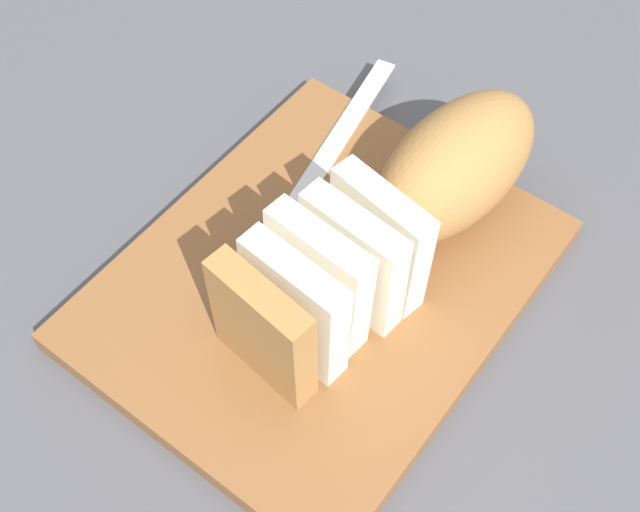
# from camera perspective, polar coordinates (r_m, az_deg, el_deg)

# --- Properties ---
(ground_plane) EXTENTS (3.00, 3.00, 0.00)m
(ground_plane) POSITION_cam_1_polar(r_m,az_deg,el_deg) (0.73, 0.00, -2.35)
(ground_plane) COLOR #4C4C51
(cutting_board) EXTENTS (0.39, 0.32, 0.02)m
(cutting_board) POSITION_cam_1_polar(r_m,az_deg,el_deg) (0.72, 0.00, -1.87)
(cutting_board) COLOR brown
(cutting_board) RESTS_ON ground_plane
(bread_loaf) EXTENTS (0.33, 0.12, 0.11)m
(bread_loaf) POSITION_cam_1_polar(r_m,az_deg,el_deg) (0.69, 5.98, 3.27)
(bread_loaf) COLOR #A8753D
(bread_loaf) RESTS_ON cutting_board
(bread_knife) EXTENTS (0.29, 0.09, 0.03)m
(bread_knife) POSITION_cam_1_polar(r_m,az_deg,el_deg) (0.74, -2.25, 3.03)
(bread_knife) COLOR silver
(bread_knife) RESTS_ON cutting_board
(crumb_near_knife) EXTENTS (0.01, 0.01, 0.01)m
(crumb_near_knife) POSITION_cam_1_polar(r_m,az_deg,el_deg) (0.76, 3.33, 4.39)
(crumb_near_knife) COLOR tan
(crumb_near_knife) RESTS_ON cutting_board
(crumb_near_loaf) EXTENTS (0.00, 0.00, 0.00)m
(crumb_near_loaf) POSITION_cam_1_polar(r_m,az_deg,el_deg) (0.73, -0.39, 0.65)
(crumb_near_loaf) COLOR tan
(crumb_near_loaf) RESTS_ON cutting_board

